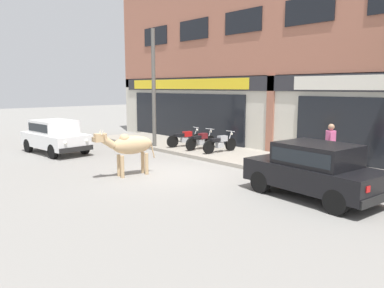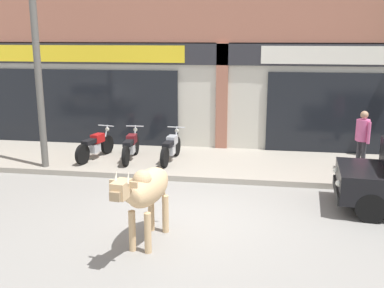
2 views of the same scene
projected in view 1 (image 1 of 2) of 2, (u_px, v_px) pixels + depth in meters
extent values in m
plane|color=gray|center=(174.00, 173.00, 12.70)|extent=(90.00, 90.00, 0.00)
cube|color=gray|center=(246.00, 157.00, 15.17)|extent=(19.00, 3.14, 0.14)
cube|color=#9E604C|center=(278.00, 5.00, 15.46)|extent=(23.00, 0.55, 6.73)
cube|color=beige|center=(274.00, 115.00, 16.14)|extent=(23.00, 0.55, 3.40)
cube|color=#28282D|center=(271.00, 83.00, 15.73)|extent=(22.08, 0.08, 0.64)
cube|color=black|center=(183.00, 116.00, 20.22)|extent=(8.74, 0.10, 2.40)
cube|color=yellow|center=(182.00, 84.00, 19.95)|extent=(9.20, 0.05, 0.52)
cube|color=#9E604C|center=(270.00, 115.00, 15.95)|extent=(0.36, 0.12, 3.40)
cube|color=black|center=(155.00, 36.00, 21.34)|extent=(2.09, 0.06, 1.00)
cube|color=black|center=(194.00, 30.00, 18.93)|extent=(2.09, 0.06, 1.00)
cube|color=black|center=(243.00, 21.00, 16.53)|extent=(2.09, 0.06, 1.00)
cube|color=black|center=(309.00, 10.00, 14.13)|extent=(2.09, 0.06, 1.00)
ellipsoid|color=tan|center=(132.00, 145.00, 12.25)|extent=(0.70, 1.46, 0.60)
sphere|color=tan|center=(124.00, 139.00, 12.06)|extent=(0.32, 0.32, 0.32)
cylinder|color=tan|center=(122.00, 167.00, 11.99)|extent=(0.12, 0.12, 0.72)
cylinder|color=tan|center=(119.00, 165.00, 12.22)|extent=(0.12, 0.12, 0.72)
cylinder|color=tan|center=(147.00, 164.00, 12.47)|extent=(0.12, 0.12, 0.72)
cylinder|color=tan|center=(143.00, 162.00, 12.70)|extent=(0.12, 0.12, 0.72)
cylinder|color=tan|center=(108.00, 142.00, 11.77)|extent=(0.30, 0.49, 0.43)
cube|color=tan|center=(100.00, 138.00, 11.60)|extent=(0.27, 0.39, 0.26)
cube|color=#957A57|center=(95.00, 139.00, 11.51)|extent=(0.18, 0.16, 0.14)
cone|color=beige|center=(102.00, 132.00, 11.51)|extent=(0.07, 0.12, 0.19)
cone|color=beige|center=(100.00, 132.00, 11.68)|extent=(0.07, 0.12, 0.19)
cube|color=tan|center=(105.00, 136.00, 11.50)|extent=(0.14, 0.06, 0.10)
cube|color=tan|center=(101.00, 135.00, 11.77)|extent=(0.14, 0.06, 0.10)
cylinder|color=tan|center=(152.00, 149.00, 12.69)|extent=(0.06, 0.17, 0.60)
cylinder|color=black|center=(84.00, 147.00, 16.23)|extent=(0.61, 0.23, 0.60)
cylinder|color=black|center=(53.00, 152.00, 15.19)|extent=(0.61, 0.23, 0.60)
cylinder|color=black|center=(59.00, 142.00, 17.78)|extent=(0.61, 0.23, 0.60)
cylinder|color=black|center=(28.00, 146.00, 16.75)|extent=(0.61, 0.23, 0.60)
cube|color=white|center=(56.00, 140.00, 16.44)|extent=(3.63, 1.91, 0.60)
cube|color=white|center=(54.00, 127.00, 16.42)|extent=(2.02, 1.60, 0.56)
cube|color=black|center=(54.00, 127.00, 16.42)|extent=(1.87, 1.61, 0.35)
cube|color=black|center=(76.00, 149.00, 15.31)|extent=(0.26, 1.52, 0.20)
cube|color=black|center=(38.00, 141.00, 17.64)|extent=(0.26, 1.52, 0.20)
sphere|color=silver|center=(87.00, 141.00, 15.59)|extent=(0.14, 0.14, 0.14)
sphere|color=silver|center=(65.00, 143.00, 14.90)|extent=(0.14, 0.14, 0.14)
cube|color=red|center=(48.00, 133.00, 17.97)|extent=(0.04, 0.16, 0.14)
cube|color=red|center=(27.00, 135.00, 17.26)|extent=(0.04, 0.16, 0.14)
cylinder|color=black|center=(260.00, 182.00, 10.33)|extent=(0.61, 0.23, 0.60)
cylinder|color=black|center=(294.00, 175.00, 11.18)|extent=(0.61, 0.23, 0.60)
cylinder|color=black|center=(336.00, 202.00, 8.51)|extent=(0.61, 0.23, 0.60)
cylinder|color=black|center=(368.00, 192.00, 9.37)|extent=(0.61, 0.23, 0.60)
cube|color=black|center=(312.00, 175.00, 9.80)|extent=(3.62, 1.89, 0.60)
cube|color=black|center=(317.00, 154.00, 9.64)|extent=(2.01, 1.59, 0.56)
cube|color=black|center=(317.00, 154.00, 9.64)|extent=(1.86, 1.60, 0.35)
cube|color=black|center=(263.00, 172.00, 11.20)|extent=(0.25, 1.52, 0.20)
cube|color=black|center=(377.00, 199.00, 8.47)|extent=(0.25, 1.52, 0.20)
sphere|color=silver|center=(251.00, 164.00, 10.90)|extent=(0.14, 0.14, 0.14)
sphere|color=silver|center=(273.00, 160.00, 11.47)|extent=(0.14, 0.14, 0.14)
cube|color=red|center=(368.00, 189.00, 8.11)|extent=(0.04, 0.16, 0.14)
cylinder|color=black|center=(196.00, 140.00, 17.76)|extent=(0.22, 0.57, 0.56)
cylinder|color=black|center=(173.00, 141.00, 17.16)|extent=(0.22, 0.57, 0.56)
cube|color=#B2B5BA|center=(184.00, 140.00, 17.44)|extent=(0.27, 0.36, 0.24)
cube|color=red|center=(187.00, 134.00, 17.48)|extent=(0.32, 0.44, 0.24)
cube|color=black|center=(180.00, 135.00, 17.29)|extent=(0.33, 0.56, 0.12)
cylinder|color=#B2B5BA|center=(195.00, 133.00, 17.68)|extent=(0.10, 0.27, 0.59)
cylinder|color=#B2B5BA|center=(196.00, 128.00, 17.66)|extent=(0.51, 0.15, 0.03)
sphere|color=silver|center=(197.00, 130.00, 17.71)|extent=(0.12, 0.12, 0.12)
cylinder|color=#B2B5BA|center=(176.00, 142.00, 17.38)|extent=(0.17, 0.48, 0.06)
cylinder|color=black|center=(210.00, 141.00, 17.17)|extent=(0.14, 0.57, 0.56)
cylinder|color=black|center=(191.00, 144.00, 16.28)|extent=(0.14, 0.57, 0.56)
cube|color=#B2B5BA|center=(200.00, 142.00, 16.70)|extent=(0.22, 0.33, 0.24)
cube|color=maroon|center=(203.00, 136.00, 16.78)|extent=(0.27, 0.41, 0.24)
cube|color=black|center=(197.00, 137.00, 16.50)|extent=(0.25, 0.53, 0.12)
cylinder|color=#B2B5BA|center=(209.00, 135.00, 17.08)|extent=(0.06, 0.27, 0.59)
cylinder|color=#B2B5BA|center=(210.00, 129.00, 17.06)|extent=(0.52, 0.07, 0.03)
sphere|color=silver|center=(211.00, 131.00, 17.12)|extent=(0.12, 0.12, 0.12)
cylinder|color=#B2B5BA|center=(193.00, 144.00, 16.54)|extent=(0.09, 0.48, 0.06)
cylinder|color=black|center=(231.00, 144.00, 16.28)|extent=(0.14, 0.57, 0.56)
cylinder|color=black|center=(209.00, 147.00, 15.52)|extent=(0.14, 0.57, 0.56)
cube|color=#B2B5BA|center=(220.00, 145.00, 15.88)|extent=(0.22, 0.33, 0.24)
cube|color=#A8AAB2|center=(222.00, 139.00, 15.94)|extent=(0.27, 0.42, 0.24)
cube|color=black|center=(215.00, 140.00, 15.70)|extent=(0.25, 0.53, 0.12)
cylinder|color=#B2B5BA|center=(230.00, 138.00, 16.20)|extent=(0.06, 0.27, 0.59)
cylinder|color=#B2B5BA|center=(230.00, 131.00, 16.18)|extent=(0.52, 0.07, 0.03)
sphere|color=silver|center=(231.00, 134.00, 16.23)|extent=(0.12, 0.12, 0.12)
cylinder|color=#B2B5BA|center=(211.00, 147.00, 15.76)|extent=(0.09, 0.48, 0.06)
cylinder|color=#2D2D33|center=(330.00, 161.00, 11.93)|extent=(0.11, 0.11, 0.82)
cylinder|color=#2D2D33|center=(329.00, 160.00, 12.10)|extent=(0.11, 0.11, 0.82)
cylinder|color=#DB5B93|center=(331.00, 139.00, 11.91)|extent=(0.32, 0.32, 0.56)
cylinder|color=#DB5B93|center=(331.00, 141.00, 11.71)|extent=(0.08, 0.08, 0.56)
cylinder|color=#DB5B93|center=(330.00, 139.00, 12.11)|extent=(0.08, 0.08, 0.56)
sphere|color=tan|center=(331.00, 127.00, 11.85)|extent=(0.20, 0.20, 0.20)
cylinder|color=#595651|center=(154.00, 89.00, 17.25)|extent=(0.18, 0.18, 5.37)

